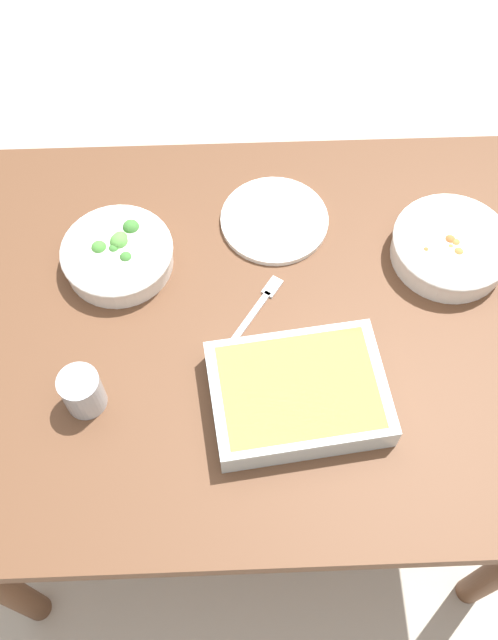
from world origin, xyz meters
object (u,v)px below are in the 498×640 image
object	(u,v)px
broccoli_bowl	(118,254)
baking_dish	(298,393)
side_plate	(274,220)
stew_bowl	(450,247)
spoon_by_stew	(425,249)
drink_cup	(83,392)
fork_on_table	(258,307)

from	to	relation	value
broccoli_bowl	baking_dish	bearing A→B (deg)	-43.01
side_plate	stew_bowl	bearing A→B (deg)	-16.25
side_plate	spoon_by_stew	xyz separation A→B (m)	(0.30, -0.08, -0.00)
drink_cup	side_plate	bearing A→B (deg)	47.52
drink_cup	side_plate	xyz separation A→B (m)	(0.35, 0.38, -0.03)
broccoli_bowl	spoon_by_stew	world-z (taller)	broccoli_bowl
fork_on_table	side_plate	bearing A→B (deg)	78.31
side_plate	spoon_by_stew	distance (m)	0.31
broccoli_bowl	baking_dish	size ratio (longest dim) A/B	0.67
baking_dish	fork_on_table	size ratio (longest dim) A/B	2.08
drink_cup	spoon_by_stew	size ratio (longest dim) A/B	0.50
broccoli_bowl	spoon_by_stew	size ratio (longest dim) A/B	1.28
drink_cup	fork_on_table	world-z (taller)	drink_cup
fork_on_table	stew_bowl	bearing A→B (deg)	15.38
side_plate	fork_on_table	xyz separation A→B (m)	(-0.04, -0.20, -0.00)
broccoli_bowl	drink_cup	xyz separation A→B (m)	(-0.04, -0.29, 0.01)
stew_bowl	drink_cup	xyz separation A→B (m)	(-0.69, -0.29, 0.01)
stew_bowl	drink_cup	distance (m)	0.75
baking_dish	side_plate	distance (m)	0.40
stew_bowl	spoon_by_stew	world-z (taller)	stew_bowl
stew_bowl	drink_cup	bearing A→B (deg)	-157.45
broccoli_bowl	drink_cup	distance (m)	0.30
fork_on_table	broccoli_bowl	bearing A→B (deg)	157.32
baking_dish	side_plate	bearing A→B (deg)	92.67
stew_bowl	fork_on_table	world-z (taller)	stew_bowl
broccoli_bowl	drink_cup	world-z (taller)	drink_cup
broccoli_bowl	drink_cup	size ratio (longest dim) A/B	2.56
stew_bowl	side_plate	world-z (taller)	stew_bowl
stew_bowl	side_plate	bearing A→B (deg)	163.75
broccoli_bowl	baking_dish	distance (m)	0.45
broccoli_bowl	spoon_by_stew	xyz separation A→B (m)	(0.61, 0.01, -0.03)
baking_dish	side_plate	xyz separation A→B (m)	(-0.02, 0.40, -0.03)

